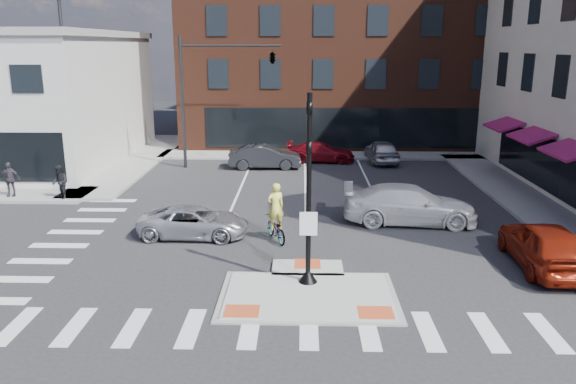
{
  "coord_description": "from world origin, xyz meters",
  "views": [
    {
      "loc": [
        -0.22,
        -16.23,
        7.46
      ],
      "look_at": [
        -0.74,
        4.5,
        2.0
      ],
      "focal_mm": 35.0,
      "sensor_mm": 36.0,
      "label": 1
    }
  ],
  "objects_px": {
    "bg_car_silver": "(382,151)",
    "pedestrian_a": "(60,182)",
    "bg_car_red": "(321,152)",
    "silver_suv": "(194,222)",
    "pedestrian_b": "(9,179)",
    "cyclist": "(276,221)",
    "bg_car_dark": "(265,157)",
    "red_sedan": "(545,245)",
    "white_pickup": "(410,205)"
  },
  "relations": [
    {
      "from": "bg_car_silver",
      "to": "bg_car_red",
      "type": "height_order",
      "value": "bg_car_silver"
    },
    {
      "from": "bg_car_red",
      "to": "pedestrian_b",
      "type": "height_order",
      "value": "pedestrian_b"
    },
    {
      "from": "white_pickup",
      "to": "bg_car_silver",
      "type": "relative_size",
      "value": 1.3
    },
    {
      "from": "white_pickup",
      "to": "bg_car_red",
      "type": "height_order",
      "value": "white_pickup"
    },
    {
      "from": "bg_car_dark",
      "to": "red_sedan",
      "type": "bearing_deg",
      "value": -147.93
    },
    {
      "from": "white_pickup",
      "to": "bg_car_silver",
      "type": "distance_m",
      "value": 12.97
    },
    {
      "from": "bg_car_red",
      "to": "cyclist",
      "type": "distance_m",
      "value": 15.54
    },
    {
      "from": "silver_suv",
      "to": "white_pickup",
      "type": "height_order",
      "value": "white_pickup"
    },
    {
      "from": "red_sedan",
      "to": "pedestrian_a",
      "type": "xyz_separation_m",
      "value": [
        -20.12,
        7.91,
        0.15
      ]
    },
    {
      "from": "bg_car_dark",
      "to": "bg_car_red",
      "type": "relative_size",
      "value": 1.01
    },
    {
      "from": "bg_car_dark",
      "to": "bg_car_silver",
      "type": "relative_size",
      "value": 1.03
    },
    {
      "from": "bg_car_silver",
      "to": "red_sedan",
      "type": "bearing_deg",
      "value": 96.42
    },
    {
      "from": "white_pickup",
      "to": "red_sedan",
      "type": "bearing_deg",
      "value": -138.94
    },
    {
      "from": "pedestrian_b",
      "to": "bg_car_silver",
      "type": "bearing_deg",
      "value": 15.42
    },
    {
      "from": "red_sedan",
      "to": "bg_car_red",
      "type": "height_order",
      "value": "red_sedan"
    },
    {
      "from": "bg_car_silver",
      "to": "bg_car_red",
      "type": "distance_m",
      "value": 3.97
    },
    {
      "from": "bg_car_red",
      "to": "bg_car_silver",
      "type": "bearing_deg",
      "value": -85.51
    },
    {
      "from": "pedestrian_a",
      "to": "silver_suv",
      "type": "bearing_deg",
      "value": 9.49
    },
    {
      "from": "cyclist",
      "to": "bg_car_silver",
      "type": "bearing_deg",
      "value": -134.77
    },
    {
      "from": "bg_car_silver",
      "to": "pedestrian_b",
      "type": "distance_m",
      "value": 21.88
    },
    {
      "from": "bg_car_dark",
      "to": "bg_car_red",
      "type": "distance_m",
      "value": 4.12
    },
    {
      "from": "bg_car_red",
      "to": "pedestrian_a",
      "type": "bearing_deg",
      "value": 132.21
    },
    {
      "from": "red_sedan",
      "to": "cyclist",
      "type": "xyz_separation_m",
      "value": [
        -9.34,
        2.51,
        -0.04
      ]
    },
    {
      "from": "red_sedan",
      "to": "pedestrian_b",
      "type": "bearing_deg",
      "value": -18.39
    },
    {
      "from": "silver_suv",
      "to": "red_sedan",
      "type": "xyz_separation_m",
      "value": [
        12.62,
        -2.91,
        0.22
      ]
    },
    {
      "from": "red_sedan",
      "to": "bg_car_silver",
      "type": "bearing_deg",
      "value": -78.49
    },
    {
      "from": "red_sedan",
      "to": "cyclist",
      "type": "relative_size",
      "value": 2.08
    },
    {
      "from": "cyclist",
      "to": "pedestrian_b",
      "type": "xyz_separation_m",
      "value": [
        -13.46,
        5.78,
        0.23
      ]
    },
    {
      "from": "cyclist",
      "to": "pedestrian_b",
      "type": "bearing_deg",
      "value": -45.96
    },
    {
      "from": "bg_car_red",
      "to": "pedestrian_a",
      "type": "relative_size",
      "value": 2.66
    },
    {
      "from": "bg_car_silver",
      "to": "cyclist",
      "type": "distance_m",
      "value": 16.57
    },
    {
      "from": "bg_car_red",
      "to": "silver_suv",
      "type": "bearing_deg",
      "value": 164.5
    },
    {
      "from": "red_sedan",
      "to": "bg_car_dark",
      "type": "bearing_deg",
      "value": -54.44
    },
    {
      "from": "bg_car_dark",
      "to": "silver_suv",
      "type": "bearing_deg",
      "value": 169.27
    },
    {
      "from": "bg_car_silver",
      "to": "bg_car_dark",
      "type": "bearing_deg",
      "value": 12.15
    },
    {
      "from": "red_sedan",
      "to": "white_pickup",
      "type": "distance_m",
      "value": 6.14
    },
    {
      "from": "cyclist",
      "to": "bg_car_dark",
      "type": "bearing_deg",
      "value": -107.2
    },
    {
      "from": "cyclist",
      "to": "pedestrian_a",
      "type": "height_order",
      "value": "cyclist"
    },
    {
      "from": "white_pickup",
      "to": "bg_car_silver",
      "type": "xyz_separation_m",
      "value": [
        0.57,
        12.96,
        -0.08
      ]
    },
    {
      "from": "cyclist",
      "to": "pedestrian_b",
      "type": "height_order",
      "value": "cyclist"
    },
    {
      "from": "bg_car_red",
      "to": "cyclist",
      "type": "bearing_deg",
      "value": 176.43
    },
    {
      "from": "silver_suv",
      "to": "pedestrian_b",
      "type": "distance_m",
      "value": 11.53
    },
    {
      "from": "silver_suv",
      "to": "bg_car_red",
      "type": "height_order",
      "value": "bg_car_red"
    },
    {
      "from": "bg_car_dark",
      "to": "pedestrian_b",
      "type": "bearing_deg",
      "value": 119.64
    },
    {
      "from": "bg_car_silver",
      "to": "white_pickup",
      "type": "bearing_deg",
      "value": 84.02
    },
    {
      "from": "bg_car_dark",
      "to": "cyclist",
      "type": "distance_m",
      "value": 13.32
    },
    {
      "from": "bg_car_red",
      "to": "cyclist",
      "type": "height_order",
      "value": "cyclist"
    },
    {
      "from": "silver_suv",
      "to": "red_sedan",
      "type": "relative_size",
      "value": 0.9
    },
    {
      "from": "bg_car_silver",
      "to": "pedestrian_a",
      "type": "xyz_separation_m",
      "value": [
        -17.0,
        -9.96,
        0.24
      ]
    },
    {
      "from": "silver_suv",
      "to": "bg_car_silver",
      "type": "height_order",
      "value": "bg_car_silver"
    }
  ]
}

